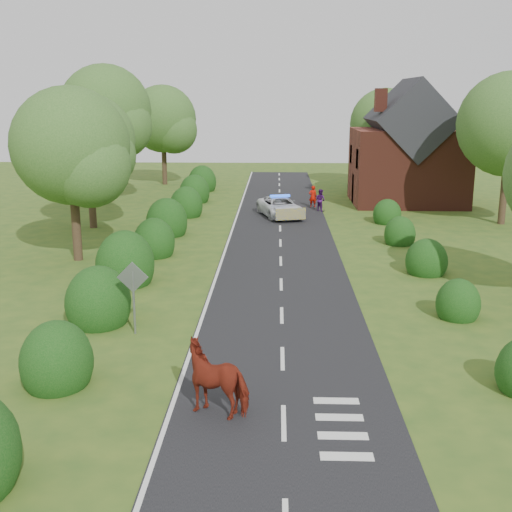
{
  "coord_description": "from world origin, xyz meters",
  "views": [
    {
      "loc": [
        -0.21,
        -18.38,
        7.85
      ],
      "look_at": [
        -1.08,
        7.86,
        1.3
      ],
      "focal_mm": 45.0,
      "sensor_mm": 36.0,
      "label": 1
    }
  ],
  "objects_px": {
    "road_sign": "(133,287)",
    "police_van": "(280,207)",
    "cow": "(219,382)",
    "pedestrian_purple": "(320,200)",
    "pedestrian_red": "(313,196)"
  },
  "relations": [
    {
      "from": "road_sign",
      "to": "cow",
      "type": "xyz_separation_m",
      "value": [
        3.35,
        -5.34,
        -0.89
      ]
    },
    {
      "from": "cow",
      "to": "police_van",
      "type": "relative_size",
      "value": 0.41
    },
    {
      "from": "police_van",
      "to": "pedestrian_red",
      "type": "relative_size",
      "value": 3.34
    },
    {
      "from": "police_van",
      "to": "pedestrian_purple",
      "type": "bearing_deg",
      "value": 23.09
    },
    {
      "from": "pedestrian_red",
      "to": "police_van",
      "type": "bearing_deg",
      "value": 47.87
    },
    {
      "from": "road_sign",
      "to": "pedestrian_purple",
      "type": "relative_size",
      "value": 1.63
    },
    {
      "from": "road_sign",
      "to": "police_van",
      "type": "height_order",
      "value": "road_sign"
    },
    {
      "from": "pedestrian_red",
      "to": "pedestrian_purple",
      "type": "bearing_deg",
      "value": 95.0
    },
    {
      "from": "cow",
      "to": "pedestrian_red",
      "type": "relative_size",
      "value": 1.38
    },
    {
      "from": "cow",
      "to": "police_van",
      "type": "xyz_separation_m",
      "value": [
        1.65,
        27.35,
        -0.1
      ]
    },
    {
      "from": "road_sign",
      "to": "police_van",
      "type": "bearing_deg",
      "value": 77.21
    },
    {
      "from": "cow",
      "to": "pedestrian_red",
      "type": "distance_m",
      "value": 31.52
    },
    {
      "from": "road_sign",
      "to": "cow",
      "type": "height_order",
      "value": "road_sign"
    },
    {
      "from": "cow",
      "to": "pedestrian_purple",
      "type": "bearing_deg",
      "value": -170.89
    },
    {
      "from": "road_sign",
      "to": "cow",
      "type": "distance_m",
      "value": 6.36
    }
  ]
}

